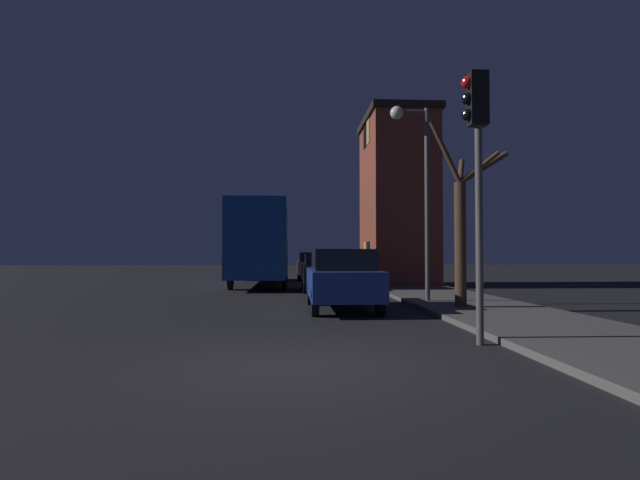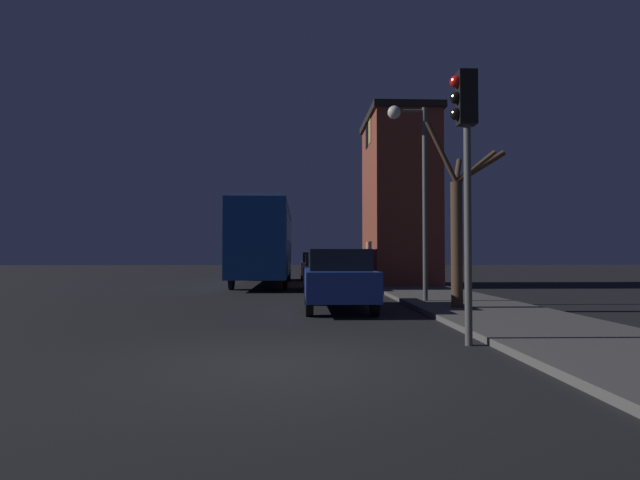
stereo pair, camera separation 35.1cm
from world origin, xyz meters
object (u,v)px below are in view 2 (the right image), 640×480
(bus, at_px, (265,238))
(car_near_lane, at_px, (338,278))
(car_far_lane, at_px, (317,265))
(car_mid_lane, at_px, (324,271))
(bare_tree, at_px, (459,223))
(traffic_light, at_px, (465,148))
(streetlamp, at_px, (414,170))

(bus, xyz_separation_m, car_near_lane, (2.74, -11.20, -1.42))
(bus, xyz_separation_m, car_far_lane, (2.72, 4.53, -1.44))
(bus, relative_size, car_mid_lane, 2.73)
(bare_tree, bearing_deg, car_near_lane, 170.39)
(car_mid_lane, distance_m, car_far_lane, 8.84)
(bus, bearing_deg, car_mid_lane, -57.87)
(traffic_light, distance_m, bare_tree, 4.95)
(traffic_light, height_order, car_mid_lane, traffic_light)
(streetlamp, xyz_separation_m, bare_tree, (0.74, -1.78, -1.68))
(streetlamp, xyz_separation_m, car_near_lane, (-2.35, -1.26, -3.13))
(streetlamp, distance_m, bare_tree, 2.56)
(streetlamp, relative_size, bus, 0.52)
(traffic_light, relative_size, bare_tree, 0.94)
(traffic_light, relative_size, bus, 0.41)
(bus, height_order, car_far_lane, bus)
(traffic_light, xyz_separation_m, car_near_lane, (-1.71, 5.19, -2.39))
(traffic_light, distance_m, bus, 17.01)
(traffic_light, height_order, car_near_lane, traffic_light)
(streetlamp, height_order, bus, streetlamp)
(car_mid_lane, relative_size, car_far_lane, 1.01)
(bus, xyz_separation_m, car_mid_lane, (2.71, -4.31, -1.48))
(bare_tree, bearing_deg, car_far_lane, 100.85)
(car_mid_lane, bearing_deg, car_far_lane, 89.92)
(bare_tree, relative_size, bus, 0.44)
(car_near_lane, xyz_separation_m, car_far_lane, (-0.02, 15.72, -0.02))
(streetlamp, bearing_deg, bare_tree, -67.34)
(traffic_light, relative_size, car_far_lane, 1.14)
(car_mid_lane, xyz_separation_m, car_far_lane, (0.01, 8.84, 0.04))
(traffic_light, height_order, bare_tree, bare_tree)
(bare_tree, distance_m, car_far_lane, 16.61)
(bus, bearing_deg, car_far_lane, 58.98)
(car_near_lane, height_order, car_far_lane, car_near_lane)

